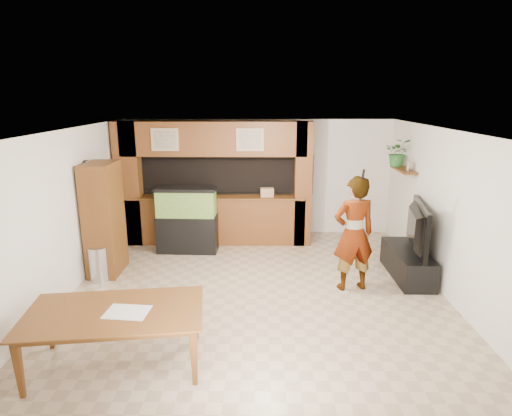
{
  "coord_description": "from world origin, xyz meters",
  "views": [
    {
      "loc": [
        0.04,
        -6.32,
        3.11
      ],
      "look_at": [
        -0.02,
        0.6,
        1.28
      ],
      "focal_mm": 30.0,
      "sensor_mm": 36.0,
      "label": 1
    }
  ],
  "objects_px": {
    "pantry_cabinet": "(104,219)",
    "television": "(411,227)",
    "person": "(354,234)",
    "aquarium": "(187,221)",
    "dining_table": "(116,340)"
  },
  "relations": [
    {
      "from": "pantry_cabinet",
      "to": "television",
      "type": "distance_m",
      "value": 5.35
    },
    {
      "from": "pantry_cabinet",
      "to": "person",
      "type": "bearing_deg",
      "value": -8.72
    },
    {
      "from": "aquarium",
      "to": "dining_table",
      "type": "distance_m",
      "value": 3.89
    },
    {
      "from": "person",
      "to": "aquarium",
      "type": "bearing_deg",
      "value": -41.8
    },
    {
      "from": "pantry_cabinet",
      "to": "television",
      "type": "bearing_deg",
      "value": -1.68
    },
    {
      "from": "pantry_cabinet",
      "to": "dining_table",
      "type": "relative_size",
      "value": 0.99
    },
    {
      "from": "pantry_cabinet",
      "to": "aquarium",
      "type": "xyz_separation_m",
      "value": [
        1.28,
        1.06,
        -0.34
      ]
    },
    {
      "from": "aquarium",
      "to": "television",
      "type": "bearing_deg",
      "value": -14.7
    },
    {
      "from": "aquarium",
      "to": "dining_table",
      "type": "xyz_separation_m",
      "value": [
        -0.2,
        -3.88,
        -0.3
      ]
    },
    {
      "from": "television",
      "to": "person",
      "type": "distance_m",
      "value": 1.2
    },
    {
      "from": "aquarium",
      "to": "person",
      "type": "xyz_separation_m",
      "value": [
        2.98,
        -1.72,
        0.3
      ]
    },
    {
      "from": "aquarium",
      "to": "person",
      "type": "distance_m",
      "value": 3.46
    },
    {
      "from": "aquarium",
      "to": "television",
      "type": "distance_m",
      "value": 4.26
    },
    {
      "from": "person",
      "to": "television",
      "type": "bearing_deg",
      "value": -167.35
    },
    {
      "from": "television",
      "to": "dining_table",
      "type": "xyz_separation_m",
      "value": [
        -4.27,
        -2.66,
        -0.56
      ]
    }
  ]
}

